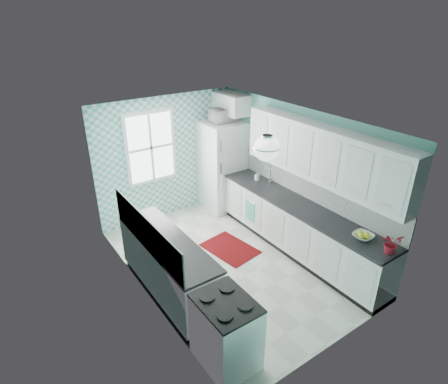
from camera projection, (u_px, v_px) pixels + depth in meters
floor at (230, 263)px, 6.49m from camera, size 3.00×4.40×0.02m
ceiling at (231, 121)px, 5.38m from camera, size 3.00×4.40×0.02m
wall_back at (167, 158)px, 7.57m from camera, size 3.00×0.02×2.50m
wall_front at (342, 270)px, 4.31m from camera, size 3.00×0.02×2.50m
wall_left at (142, 227)px, 5.16m from camera, size 0.02×4.40×2.50m
wall_right at (299, 177)px, 6.71m from camera, size 0.02×4.40×2.50m
accent_wall at (167, 158)px, 7.55m from camera, size 3.00×0.01×2.50m
window at (151, 148)px, 7.22m from camera, size 1.04×0.05×1.44m
backsplash_right at (314, 188)px, 6.43m from camera, size 0.02×3.60×0.51m
backsplash_left at (146, 232)px, 5.14m from camera, size 0.02×2.15×0.51m
upper_cabinets_right at (322, 154)px, 5.89m from camera, size 0.33×3.20×0.90m
upper_cabinet_fridge at (230, 103)px, 7.51m from camera, size 0.40×0.74×0.40m
ceiling_light at (267, 148)px, 4.87m from camera, size 0.34×0.34×0.35m
base_cabinets_right at (298, 230)px, 6.61m from camera, size 0.60×3.60×0.90m
countertop_right at (300, 206)px, 6.39m from camera, size 0.63×3.60×0.04m
base_cabinets_left at (168, 268)px, 5.62m from camera, size 0.60×2.15×0.90m
countertop_left at (167, 242)px, 5.42m from camera, size 0.63×2.15×0.04m
fridge at (223, 166)px, 7.97m from camera, size 0.83×0.82×1.90m
stove at (226, 331)px, 4.49m from camera, size 0.61×0.76×0.92m
sink at (264, 185)px, 7.12m from camera, size 0.43×0.36×0.53m
rug at (230, 248)px, 6.86m from camera, size 0.83×1.07×0.02m
dish_towel at (250, 211)px, 7.16m from camera, size 0.03×0.27×0.40m
fruit_bowl at (363, 236)px, 5.45m from camera, size 0.32×0.32×0.07m
potted_plant at (391, 244)px, 5.09m from camera, size 0.30×0.28×0.29m
soap_bottle at (257, 176)px, 7.30m from camera, size 0.08×0.08×0.17m
microwave at (223, 115)px, 7.50m from camera, size 0.50×0.34×0.28m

